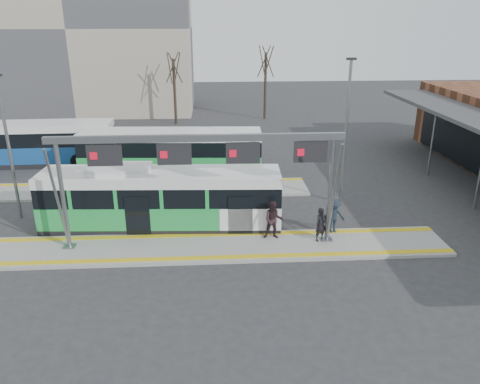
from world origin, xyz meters
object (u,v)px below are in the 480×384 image
at_px(hero_bus, 161,200).
at_px(passenger_a, 321,224).
at_px(passenger_c, 334,216).
at_px(passenger_b, 273,220).
at_px(gantry, 201,158).

xyz_separation_m(hero_bus, passenger_a, (7.66, -2.35, -0.52)).
bearing_deg(passenger_c, passenger_b, 178.40).
height_order(gantry, hero_bus, gantry).
distance_m(gantry, passenger_b, 4.64).
xyz_separation_m(gantry, passenger_c, (6.35, 0.85, -3.28)).
relative_size(gantry, hero_bus, 1.09).
bearing_deg(passenger_c, gantry, 177.63).
distance_m(passenger_a, passenger_b, 2.24).
height_order(gantry, passenger_c, gantry).
xyz_separation_m(hero_bus, passenger_c, (8.48, -1.50, -0.48)).
xyz_separation_m(passenger_a, passenger_c, (0.82, 0.85, 0.04)).
bearing_deg(passenger_a, gantry, 156.44).
xyz_separation_m(gantry, passenger_b, (3.33, 0.40, -3.21)).
relative_size(passenger_a, passenger_b, 0.88).
bearing_deg(passenger_a, passenger_c, 22.14).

